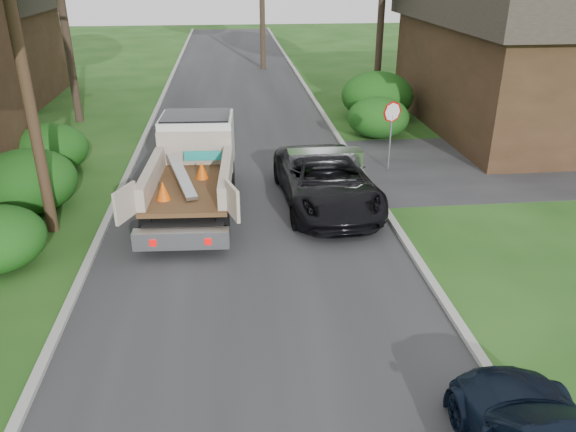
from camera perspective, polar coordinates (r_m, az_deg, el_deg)
The scene contains 14 objects.
ground at distance 11.98m, azimuth -2.93°, elevation -10.70°, with size 120.00×120.00×0.00m, color #1C4614.
road at distance 20.96m, azimuth -4.51°, elevation 5.24°, with size 8.00×90.00×0.02m, color #28282B.
side_street at distance 23.55m, azimuth 26.31°, elevation 4.92°, with size 16.00×7.00×0.02m, color #28282B.
curb_left at distance 21.26m, azimuth -15.66°, elevation 4.82°, with size 0.20×90.00×0.12m, color #9E9E99.
curb_right at distance 21.42m, azimuth 6.57°, elevation 5.74°, with size 0.20×90.00×0.12m, color #9E9E99.
stop_sign at distance 20.26m, azimuth 10.48°, elevation 9.48°, with size 0.71×0.32×2.48m.
utility_pole at distance 15.70m, azimuth -25.78°, elevation 15.90°, with size 2.42×1.25×10.00m.
house_right at distance 27.56m, azimuth 24.08°, elevation 14.71°, with size 9.72×12.96×6.20m.
hedge_left_b at distance 18.38m, azimuth -24.95°, elevation 3.22°, with size 2.86×2.86×1.87m, color #164610.
hedge_left_c at distance 21.65m, azimuth -22.98°, elevation 6.34°, with size 2.60×2.60×1.70m, color #164610.
hedge_right_a at distance 24.38m, azimuth 9.14°, elevation 9.86°, with size 2.60×2.60×1.70m, color #164610.
hedge_right_b at distance 27.32m, azimuth 9.05°, elevation 11.99°, with size 3.38×3.38×2.21m, color #164610.
flatbed_truck at distance 17.62m, azimuth -9.46°, elevation 5.70°, with size 3.00×6.51×2.42m.
black_pickup at distance 17.15m, azimuth 3.89°, elevation 3.61°, with size 2.64×5.73×1.59m, color black.
Camera 1 is at (-0.41, -9.78, 6.91)m, focal length 35.00 mm.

